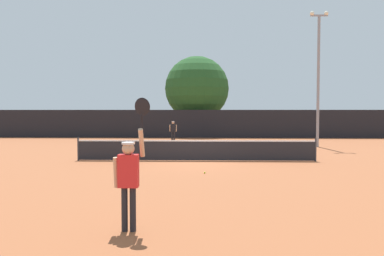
{
  "coord_description": "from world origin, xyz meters",
  "views": [
    {
      "loc": [
        0.4,
        -17.79,
        2.29
      ],
      "look_at": [
        -0.31,
        4.29,
        1.34
      ],
      "focal_mm": 35.97,
      "sensor_mm": 36.0,
      "label": 1
    }
  ],
  "objects_px": {
    "tennis_ball": "(205,173)",
    "parked_car_far": "(259,125)",
    "player_receiving": "(173,129)",
    "parked_car_near": "(121,126)",
    "light_pole": "(318,71)",
    "large_tree": "(197,88)",
    "parked_car_mid": "(216,125)",
    "player_serving": "(129,172)"
  },
  "relations": [
    {
      "from": "large_tree",
      "to": "parked_car_near",
      "type": "bearing_deg",
      "value": 160.61
    },
    {
      "from": "light_pole",
      "to": "parked_car_near",
      "type": "distance_m",
      "value": 21.89
    },
    {
      "from": "light_pole",
      "to": "player_serving",
      "type": "bearing_deg",
      "value": -116.11
    },
    {
      "from": "player_receiving",
      "to": "tennis_ball",
      "type": "relative_size",
      "value": 22.55
    },
    {
      "from": "player_serving",
      "to": "player_receiving",
      "type": "distance_m",
      "value": 22.33
    },
    {
      "from": "player_serving",
      "to": "light_pole",
      "type": "bearing_deg",
      "value": 63.89
    },
    {
      "from": "player_serving",
      "to": "parked_car_mid",
      "type": "bearing_deg",
      "value": 85.54
    },
    {
      "from": "tennis_ball",
      "to": "light_pole",
      "type": "height_order",
      "value": "light_pole"
    },
    {
      "from": "parked_car_near",
      "to": "parked_car_mid",
      "type": "height_order",
      "value": "same"
    },
    {
      "from": "player_serving",
      "to": "tennis_ball",
      "type": "bearing_deg",
      "value": 78.14
    },
    {
      "from": "parked_car_mid",
      "to": "light_pole",
      "type": "bearing_deg",
      "value": -65.55
    },
    {
      "from": "player_serving",
      "to": "tennis_ball",
      "type": "distance_m",
      "value": 7.11
    },
    {
      "from": "light_pole",
      "to": "parked_car_far",
      "type": "height_order",
      "value": "light_pole"
    },
    {
      "from": "parked_car_mid",
      "to": "player_serving",
      "type": "bearing_deg",
      "value": -90.2
    },
    {
      "from": "player_serving",
      "to": "parked_car_near",
      "type": "height_order",
      "value": "player_serving"
    },
    {
      "from": "player_serving",
      "to": "parked_car_near",
      "type": "xyz_separation_m",
      "value": [
        -7.22,
        32.27,
        -0.36
      ]
    },
    {
      "from": "parked_car_far",
      "to": "player_receiving",
      "type": "bearing_deg",
      "value": -121.78
    },
    {
      "from": "parked_car_mid",
      "to": "large_tree",
      "type": "bearing_deg",
      "value": -107.35
    },
    {
      "from": "player_receiving",
      "to": "parked_car_far",
      "type": "relative_size",
      "value": 0.36
    },
    {
      "from": "large_tree",
      "to": "parked_car_near",
      "type": "height_order",
      "value": "large_tree"
    },
    {
      "from": "parked_car_far",
      "to": "light_pole",
      "type": "bearing_deg",
      "value": -82.8
    },
    {
      "from": "player_receiving",
      "to": "parked_car_near",
      "type": "distance_m",
      "value": 11.75
    },
    {
      "from": "player_serving",
      "to": "parked_car_far",
      "type": "bearing_deg",
      "value": 77.99
    },
    {
      "from": "parked_car_mid",
      "to": "parked_car_far",
      "type": "relative_size",
      "value": 1.01
    },
    {
      "from": "large_tree",
      "to": "parked_car_near",
      "type": "relative_size",
      "value": 1.76
    },
    {
      "from": "tennis_ball",
      "to": "large_tree",
      "type": "distance_m",
      "value": 23.05
    },
    {
      "from": "player_serving",
      "to": "parked_car_mid",
      "type": "relative_size",
      "value": 0.59
    },
    {
      "from": "player_serving",
      "to": "light_pole",
      "type": "distance_m",
      "value": 20.31
    },
    {
      "from": "tennis_ball",
      "to": "parked_car_far",
      "type": "distance_m",
      "value": 28.39
    },
    {
      "from": "player_receiving",
      "to": "large_tree",
      "type": "relative_size",
      "value": 0.2
    },
    {
      "from": "player_serving",
      "to": "parked_car_near",
      "type": "bearing_deg",
      "value": 102.62
    },
    {
      "from": "large_tree",
      "to": "parked_car_mid",
      "type": "distance_m",
      "value": 6.54
    },
    {
      "from": "player_receiving",
      "to": "light_pole",
      "type": "xyz_separation_m",
      "value": [
        9.77,
        -4.39,
        4.0
      ]
    },
    {
      "from": "player_serving",
      "to": "light_pole",
      "type": "height_order",
      "value": "light_pole"
    },
    {
      "from": "tennis_ball",
      "to": "parked_car_far",
      "type": "height_order",
      "value": "parked_car_far"
    },
    {
      "from": "player_receiving",
      "to": "parked_car_far",
      "type": "xyz_separation_m",
      "value": [
        8.35,
        12.32,
        -0.15
      ]
    },
    {
      "from": "player_serving",
      "to": "light_pole",
      "type": "xyz_separation_m",
      "value": [
        8.78,
        17.92,
        3.79
      ]
    },
    {
      "from": "player_receiving",
      "to": "parked_car_mid",
      "type": "distance_m",
      "value": 12.72
    },
    {
      "from": "player_serving",
      "to": "parked_car_far",
      "type": "relative_size",
      "value": 0.6
    },
    {
      "from": "player_receiving",
      "to": "parked_car_mid",
      "type": "bearing_deg",
      "value": -106.79
    },
    {
      "from": "player_serving",
      "to": "parked_car_mid",
      "type": "height_order",
      "value": "player_serving"
    },
    {
      "from": "light_pole",
      "to": "large_tree",
      "type": "relative_size",
      "value": 1.16
    }
  ]
}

